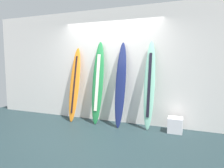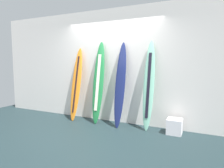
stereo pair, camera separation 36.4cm
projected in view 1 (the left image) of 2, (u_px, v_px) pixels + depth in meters
name	position (u px, v px, depth m)	size (l,w,h in m)	color
ground	(90.00, 138.00, 4.07)	(8.00, 8.00, 0.04)	#1D2D30
wall_back	(113.00, 66.00, 5.12)	(7.20, 0.20, 2.80)	white
surfboard_sunset	(75.00, 85.00, 5.17)	(0.27, 0.44, 1.87)	orange
surfboard_emerald	(98.00, 83.00, 4.94)	(0.28, 0.42, 2.00)	#227C3F
surfboard_navy	(121.00, 84.00, 4.70)	(0.26, 0.49, 1.97)	navy
surfboard_seafoam	(149.00, 85.00, 4.51)	(0.24, 0.38, 1.98)	#83C9AC
display_block_left	(175.00, 125.00, 4.34)	(0.30, 0.30, 0.32)	white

